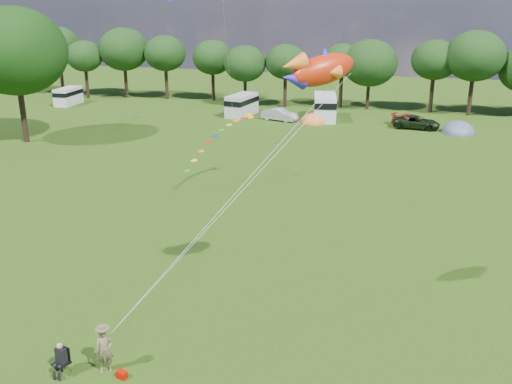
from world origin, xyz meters
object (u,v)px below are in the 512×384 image
(fish_kite, at_px, (318,70))
(tent_greyblue, at_px, (458,133))
(car_b, at_px, (280,114))
(car_c, at_px, (412,121))
(big_tree, at_px, (15,51))
(camp_chair, at_px, (62,355))
(campervan_c, at_px, (325,106))
(campervan_b, at_px, (242,104))
(campervan_a, at_px, (68,96))
(car_d, at_px, (417,122))
(kite_flyer, at_px, (104,350))
(tent_orange, at_px, (314,123))

(fish_kite, bearing_deg, tent_greyblue, 39.05)
(car_b, bearing_deg, car_c, -71.18)
(big_tree, height_order, car_b, big_tree)
(tent_greyblue, height_order, camp_chair, camp_chair)
(campervan_c, xyz_separation_m, tent_greyblue, (15.19, -3.36, -1.57))
(car_c, bearing_deg, campervan_c, 99.75)
(campervan_b, height_order, camp_chair, campervan_b)
(campervan_c, bearing_deg, tent_greyblue, -113.09)
(fish_kite, bearing_deg, campervan_c, 59.01)
(campervan_a, xyz_separation_m, fish_kite, (42.04, -45.32, 10.07))
(car_b, relative_size, car_d, 0.79)
(car_c, relative_size, campervan_b, 0.79)
(car_b, distance_m, campervan_a, 30.38)
(kite_flyer, bearing_deg, car_d, 42.21)
(kite_flyer, distance_m, camp_chair, 1.65)
(kite_flyer, bearing_deg, tent_orange, 55.68)
(tent_greyblue, bearing_deg, campervan_c, 167.55)
(car_b, bearing_deg, tent_orange, -77.41)
(campervan_a, bearing_deg, fish_kite, -140.63)
(car_d, bearing_deg, fish_kite, 178.93)
(car_b, height_order, fish_kite, fish_kite)
(tent_greyblue, bearing_deg, car_b, 176.67)
(fish_kite, bearing_deg, kite_flyer, -179.77)
(car_c, bearing_deg, tent_greyblue, -96.89)
(campervan_a, height_order, tent_greyblue, campervan_a)
(big_tree, height_order, car_d, big_tree)
(tent_greyblue, relative_size, camp_chair, 2.76)
(car_c, height_order, car_d, car_d)
(big_tree, bearing_deg, car_d, 24.26)
(big_tree, bearing_deg, fish_kite, -36.87)
(tent_orange, bearing_deg, car_d, 0.37)
(campervan_b, xyz_separation_m, tent_orange, (9.43, -1.91, -1.38))
(big_tree, distance_m, tent_greyblue, 46.40)
(kite_flyer, bearing_deg, campervan_a, 89.43)
(campervan_b, bearing_deg, big_tree, 146.62)
(tent_greyblue, distance_m, kite_flyer, 50.00)
(camp_chair, xyz_separation_m, fish_kite, (8.55, 6.43, 10.46))
(kite_flyer, relative_size, camp_chair, 1.36)
(tent_orange, distance_m, tent_greyblue, 16.07)
(campervan_a, height_order, kite_flyer, campervan_a)
(campervan_b, xyz_separation_m, campervan_c, (10.28, 0.45, 0.19))
(car_d, relative_size, campervan_a, 1.09)
(campervan_a, relative_size, tent_greyblue, 1.23)
(big_tree, distance_m, fish_kite, 42.68)
(car_c, relative_size, fish_kite, 1.40)
(car_b, distance_m, tent_orange, 4.25)
(car_b, bearing_deg, camp_chair, -161.09)
(big_tree, distance_m, kite_flyer, 42.24)
(car_b, xyz_separation_m, tent_greyblue, (20.22, -1.18, -0.71))
(campervan_a, xyz_separation_m, camp_chair, (33.48, -51.75, -0.39))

